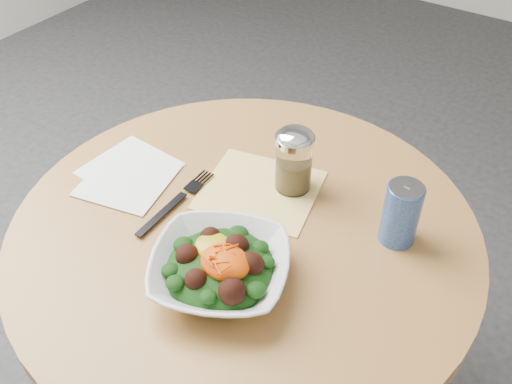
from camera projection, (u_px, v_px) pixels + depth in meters
table at (245, 290)px, 1.22m from camera, size 0.90×0.90×0.75m
cloth_napkin at (260, 190)px, 1.16m from camera, size 0.27×0.25×0.00m
paper_napkins at (129, 174)px, 1.20m from camera, size 0.22×0.22×0.00m
salad_bowl at (220, 268)px, 0.97m from camera, size 0.31×0.31×0.09m
fork at (178, 200)px, 1.13m from camera, size 0.03×0.22×0.00m
spice_shaker at (294, 161)px, 1.13m from camera, size 0.08×0.08×0.14m
beverage_can at (401, 213)px, 1.02m from camera, size 0.07×0.07×0.13m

